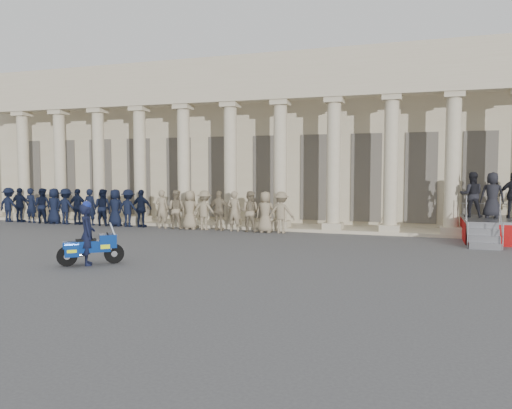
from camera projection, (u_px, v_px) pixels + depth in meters
name	position (u px, v px, depth m)	size (l,w,h in m)	color
ground	(181.00, 255.00, 17.26)	(90.00, 90.00, 0.00)	#48484A
building	(290.00, 144.00, 30.89)	(40.00, 12.50, 9.00)	#B9AB8B
officer_rank	(132.00, 208.00, 25.69)	(17.28, 0.73, 1.94)	black
motorcycle	(91.00, 247.00, 15.47)	(1.66, 1.48, 1.29)	black
rider	(87.00, 233.00, 15.40)	(0.79, 0.83, 1.99)	black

